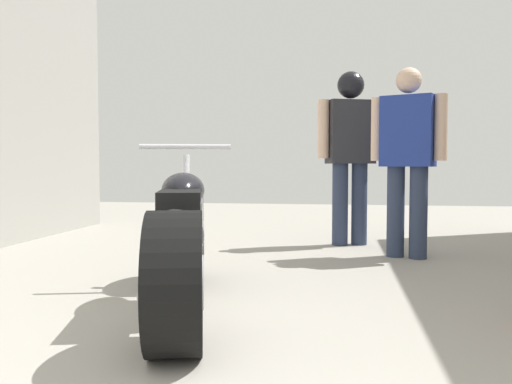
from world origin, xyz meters
name	(u,v)px	position (x,y,z in m)	size (l,w,h in m)	color
ground_plane	(270,285)	(0.00, 3.08, 0.00)	(14.80, 14.80, 0.00)	#9E998E
motorcycle_maroon_cruiser	(181,242)	(-0.40, 2.35, 0.39)	(0.81, 2.02, 0.95)	black
mechanic_in_blue	(408,151)	(1.04, 4.33, 0.93)	(0.65, 0.38, 1.65)	#2D3851
mechanic_with_helmet	(350,142)	(0.57, 5.01, 1.04)	(0.68, 0.38, 1.74)	#2D3851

